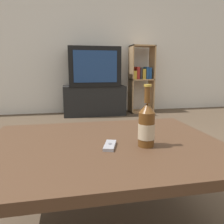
# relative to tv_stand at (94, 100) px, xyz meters

# --- Properties ---
(back_wall) EXTENTS (8.00, 0.05, 2.60)m
(back_wall) POSITION_rel_tv_stand_xyz_m (-0.26, 0.30, 1.05)
(back_wall) COLOR beige
(back_wall) RESTS_ON ground_plane
(coffee_table) EXTENTS (1.10, 0.83, 0.44)m
(coffee_table) POSITION_rel_tv_stand_xyz_m (-0.26, -2.73, 0.13)
(coffee_table) COLOR #422B1C
(coffee_table) RESTS_ON ground_plane
(tv_stand) EXTENTS (1.02, 0.44, 0.50)m
(tv_stand) POSITION_rel_tv_stand_xyz_m (0.00, 0.00, 0.00)
(tv_stand) COLOR black
(tv_stand) RESTS_ON ground_plane
(television) EXTENTS (0.83, 0.50, 0.63)m
(television) POSITION_rel_tv_stand_xyz_m (-0.00, -0.00, 0.56)
(television) COLOR black
(television) RESTS_ON tv_stand
(bookshelf) EXTENTS (0.41, 0.30, 1.18)m
(bookshelf) POSITION_rel_tv_stand_xyz_m (0.86, 0.08, 0.38)
(bookshelf) COLOR tan
(bookshelf) RESTS_ON ground_plane
(beer_bottle) EXTENTS (0.07, 0.07, 0.27)m
(beer_bottle) POSITION_rel_tv_stand_xyz_m (-0.09, -2.81, 0.28)
(beer_bottle) COLOR #563314
(beer_bottle) RESTS_ON coffee_table
(cell_phone) EXTENTS (0.08, 0.13, 0.02)m
(cell_phone) POSITION_rel_tv_stand_xyz_m (-0.25, -2.79, 0.20)
(cell_phone) COLOR gray
(cell_phone) RESTS_ON coffee_table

